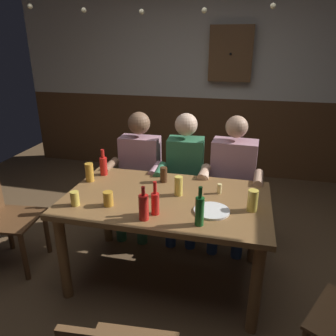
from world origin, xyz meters
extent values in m
plane|color=brown|center=(0.00, 0.00, 0.00)|extent=(6.63, 6.63, 0.00)
cube|color=beige|center=(0.00, 2.47, 1.77)|extent=(5.53, 0.12, 1.31)
cube|color=brown|center=(0.00, 2.47, 0.56)|extent=(5.53, 0.12, 1.11)
cube|color=brown|center=(0.00, -0.04, 0.73)|extent=(1.56, 0.95, 0.04)
cylinder|color=brown|center=(-0.70, -0.43, 0.35)|extent=(0.08, 0.08, 0.71)
cylinder|color=brown|center=(0.70, -0.43, 0.35)|extent=(0.08, 0.08, 0.71)
cylinder|color=brown|center=(-0.70, 0.36, 0.35)|extent=(0.08, 0.08, 0.71)
cylinder|color=brown|center=(0.70, 0.36, 0.35)|extent=(0.08, 0.08, 0.71)
cube|color=#B78493|center=(-0.47, 0.74, 0.72)|extent=(0.40, 0.21, 0.52)
sphere|color=brown|center=(-0.47, 0.74, 1.12)|extent=(0.22, 0.22, 0.22)
cylinder|color=#33724C|center=(-0.36, 0.59, 0.48)|extent=(0.14, 0.40, 0.13)
cylinder|color=#33724C|center=(-0.57, 0.59, 0.48)|extent=(0.14, 0.40, 0.13)
cylinder|color=#33724C|center=(-0.35, 0.39, 0.21)|extent=(0.10, 0.10, 0.42)
cylinder|color=#33724C|center=(-0.57, 0.39, 0.21)|extent=(0.10, 0.10, 0.42)
cylinder|color=#B78493|center=(-0.24, 0.50, 0.75)|extent=(0.08, 0.28, 0.08)
cylinder|color=brown|center=(-0.69, 0.49, 0.75)|extent=(0.08, 0.28, 0.08)
cube|color=#33724C|center=(0.00, 0.74, 0.73)|extent=(0.36, 0.26, 0.53)
sphere|color=beige|center=(0.00, 0.74, 1.13)|extent=(0.22, 0.22, 0.22)
cylinder|color=#2D4C84|center=(0.10, 0.61, 0.48)|extent=(0.16, 0.39, 0.13)
cylinder|color=#2D4C84|center=(-0.09, 0.60, 0.48)|extent=(0.16, 0.39, 0.13)
cylinder|color=#2D4C84|center=(0.12, 0.42, 0.21)|extent=(0.10, 0.10, 0.42)
cylinder|color=#2D4C84|center=(-0.07, 0.41, 0.21)|extent=(0.10, 0.10, 0.42)
cylinder|color=beige|center=(0.22, 0.49, 0.75)|extent=(0.10, 0.29, 0.08)
cylinder|color=#33724C|center=(-0.18, 0.46, 0.75)|extent=(0.10, 0.29, 0.08)
cube|color=#B78493|center=(0.47, 0.74, 0.73)|extent=(0.43, 0.26, 0.55)
sphere|color=tan|center=(0.47, 0.74, 1.14)|extent=(0.20, 0.20, 0.20)
cylinder|color=#2D4C84|center=(0.57, 0.58, 0.48)|extent=(0.15, 0.42, 0.13)
cylinder|color=#2D4C84|center=(0.35, 0.60, 0.48)|extent=(0.15, 0.42, 0.13)
cylinder|color=#2D4C84|center=(0.56, 0.38, 0.21)|extent=(0.10, 0.10, 0.42)
cylinder|color=#2D4C84|center=(0.33, 0.39, 0.21)|extent=(0.10, 0.10, 0.42)
cylinder|color=tan|center=(0.69, 0.46, 0.76)|extent=(0.09, 0.28, 0.08)
cylinder|color=tan|center=(0.22, 0.49, 0.76)|extent=(0.09, 0.28, 0.08)
cylinder|color=brown|center=(1.14, -0.44, 0.22)|extent=(0.04, 0.04, 0.44)
cube|color=brown|center=(-1.33, -0.17, 0.45)|extent=(0.48, 0.48, 0.02)
cylinder|color=brown|center=(-1.16, 0.03, 0.22)|extent=(0.04, 0.04, 0.44)
cylinder|color=brown|center=(-1.12, -0.34, 0.22)|extent=(0.04, 0.04, 0.44)
cylinder|color=brown|center=(-1.54, 0.00, 0.22)|extent=(0.04, 0.04, 0.44)
cylinder|color=#F9E08C|center=(0.39, 0.12, 0.79)|extent=(0.04, 0.04, 0.08)
cylinder|color=white|center=(0.36, -0.19, 0.76)|extent=(0.25, 0.25, 0.01)
cylinder|color=red|center=(-0.07, -0.39, 0.84)|extent=(0.07, 0.07, 0.18)
cylinder|color=red|center=(-0.07, -0.39, 0.96)|extent=(0.03, 0.03, 0.06)
cylinder|color=red|center=(-0.01, -0.31, 0.83)|extent=(0.06, 0.06, 0.16)
cylinder|color=red|center=(-0.01, -0.31, 0.95)|extent=(0.02, 0.02, 0.09)
cylinder|color=#195923|center=(0.30, -0.38, 0.85)|extent=(0.06, 0.06, 0.19)
cylinder|color=#195923|center=(0.30, -0.38, 0.98)|extent=(0.03, 0.03, 0.08)
cylinder|color=red|center=(-0.65, 0.27, 0.83)|extent=(0.07, 0.07, 0.16)
cylinder|color=red|center=(-0.65, 0.27, 0.95)|extent=(0.03, 0.03, 0.07)
cylinder|color=#E5C64C|center=(-0.61, -0.32, 0.80)|extent=(0.06, 0.06, 0.11)
cylinder|color=gold|center=(-0.71, 0.11, 0.83)|extent=(0.07, 0.07, 0.16)
cylinder|color=gold|center=(-0.38, -0.27, 0.80)|extent=(0.07, 0.07, 0.11)
cylinder|color=#E5C64C|center=(0.08, 0.02, 0.83)|extent=(0.06, 0.06, 0.15)
cylinder|color=#4C2D19|center=(-0.09, 0.24, 0.81)|extent=(0.06, 0.06, 0.13)
cylinder|color=#E5C64C|center=(0.64, -0.10, 0.83)|extent=(0.07, 0.07, 0.16)
cube|color=brown|center=(0.28, 2.34, 1.71)|extent=(0.56, 0.12, 0.70)
sphere|color=black|center=(0.28, 2.26, 1.71)|extent=(0.03, 0.03, 0.03)
sphere|color=#F9EAB2|center=(-1.08, 0.13, 2.10)|extent=(0.04, 0.04, 0.04)
sphere|color=#F9EAB2|center=(-0.65, 0.13, 2.07)|extent=(0.04, 0.04, 0.04)
sphere|color=#F9EAB2|center=(-0.22, 0.13, 2.05)|extent=(0.04, 0.04, 0.04)
sphere|color=#F9EAB2|center=(0.22, 0.13, 2.05)|extent=(0.04, 0.04, 0.04)
sphere|color=#F9EAB2|center=(0.65, 0.13, 2.07)|extent=(0.04, 0.04, 0.04)
camera|label=1|loc=(0.54, -2.21, 1.86)|focal=34.72mm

